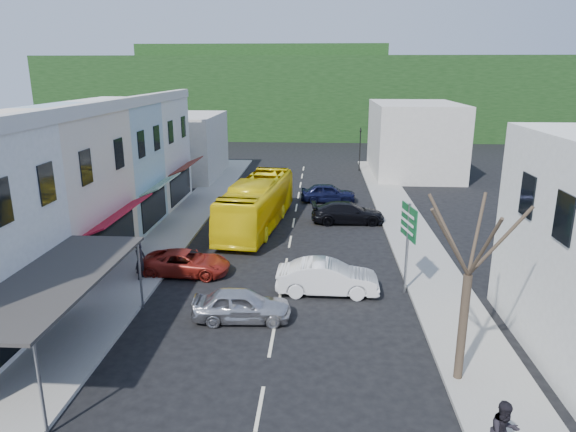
% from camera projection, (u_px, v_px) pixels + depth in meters
% --- Properties ---
extents(ground, '(120.00, 120.00, 0.00)m').
position_uv_depth(ground, '(280.00, 298.00, 23.59)').
color(ground, black).
rests_on(ground, ground).
extents(sidewalk_left, '(3.00, 52.00, 0.15)m').
position_uv_depth(sidewalk_left, '(178.00, 228.00, 33.62)').
color(sidewalk_left, gray).
rests_on(sidewalk_left, ground).
extents(sidewalk_right, '(3.00, 52.00, 0.15)m').
position_uv_depth(sidewalk_right, '(409.00, 233.00, 32.71)').
color(sidewalk_right, gray).
rests_on(sidewalk_right, ground).
extents(shopfront_row, '(8.25, 30.00, 8.00)m').
position_uv_depth(shopfront_row, '(59.00, 185.00, 28.04)').
color(shopfront_row, silver).
rests_on(shopfront_row, ground).
extents(distant_block_left, '(8.00, 10.00, 6.00)m').
position_uv_depth(distant_block_left, '(178.00, 146.00, 49.39)').
color(distant_block_left, '#B7B2A8').
rests_on(distant_block_left, ground).
extents(distant_block_right, '(8.00, 12.00, 7.00)m').
position_uv_depth(distant_block_right, '(414.00, 139.00, 50.74)').
color(distant_block_right, '#B7B2A8').
rests_on(distant_block_right, ground).
extents(hillside, '(80.00, 26.00, 14.00)m').
position_uv_depth(hillside, '(302.00, 91.00, 84.27)').
color(hillside, black).
rests_on(hillside, ground).
extents(bus, '(3.90, 11.82, 3.10)m').
position_uv_depth(bus, '(257.00, 204.00, 33.79)').
color(bus, yellow).
rests_on(bus, ground).
extents(car_silver, '(4.49, 2.02, 1.40)m').
position_uv_depth(car_silver, '(242.00, 305.00, 21.30)').
color(car_silver, '#B5B5BA').
rests_on(car_silver, ground).
extents(car_white, '(4.42, 1.85, 1.40)m').
position_uv_depth(car_white, '(327.00, 279.00, 23.90)').
color(car_white, white).
rests_on(car_white, ground).
extents(car_red, '(4.68, 2.11, 1.40)m').
position_uv_depth(car_red, '(186.00, 261.00, 26.12)').
color(car_red, maroon).
rests_on(car_red, ground).
extents(car_black_near, '(4.60, 2.09, 1.40)m').
position_uv_depth(car_black_near, '(348.00, 213.00, 34.94)').
color(car_black_near, black).
rests_on(car_black_near, ground).
extents(car_navy_mid, '(4.46, 1.95, 1.40)m').
position_uv_depth(car_navy_mid, '(328.00, 193.00, 40.42)').
color(car_navy_mid, black).
rests_on(car_navy_mid, ground).
extents(car_black_far, '(4.47, 1.98, 1.40)m').
position_uv_depth(car_black_far, '(265.00, 189.00, 42.01)').
color(car_black_far, black).
rests_on(car_black_far, ground).
extents(pedestrian_left, '(0.46, 0.64, 1.70)m').
position_uv_depth(pedestrian_left, '(140.00, 262.00, 25.16)').
color(pedestrian_left, black).
rests_on(pedestrian_left, sidewalk_left).
extents(direction_sign, '(0.89, 2.03, 4.34)m').
position_uv_depth(direction_sign, '(407.00, 249.00, 23.54)').
color(direction_sign, '#125029').
rests_on(direction_sign, ground).
extents(street_tree, '(4.21, 4.21, 7.69)m').
position_uv_depth(street_tree, '(468.00, 275.00, 16.24)').
color(street_tree, '#34291E').
rests_on(street_tree, ground).
extents(traffic_signal, '(1.04, 1.19, 4.44)m').
position_uv_depth(traffic_signal, '(360.00, 149.00, 52.45)').
color(traffic_signal, black).
rests_on(traffic_signal, ground).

